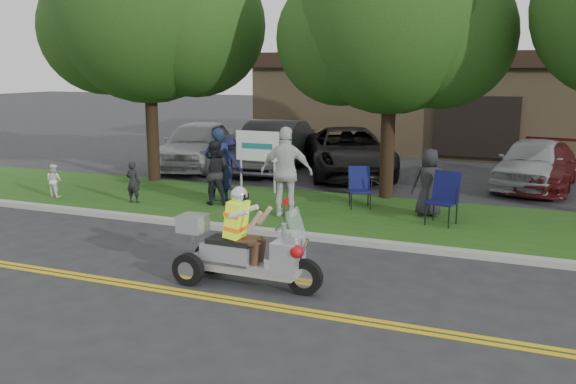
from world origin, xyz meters
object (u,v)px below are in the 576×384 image
at_px(lawn_chair_b, 360,185).
at_px(parked_car_mid, 349,152).
at_px(parked_car_right, 541,166).
at_px(lawn_chair_a, 444,195).
at_px(spectator_adult_right, 287,172).
at_px(parked_car_far_left, 197,144).
at_px(spectator_adult_mid, 214,173).
at_px(parked_car_far_right, 533,163).
at_px(spectator_adult_left, 219,165).
at_px(parked_car_left, 272,146).
at_px(trike_scooter, 242,251).

xyz_separation_m(lawn_chair_b, parked_car_mid, (-1.68, 4.75, 0.10)).
bearing_deg(parked_car_right, lawn_chair_a, -102.08).
bearing_deg(lawn_chair_b, lawn_chair_a, -43.29).
height_order(spectator_adult_right, parked_car_far_left, spectator_adult_right).
bearing_deg(spectator_adult_mid, parked_car_far_right, -157.68).
distance_m(spectator_adult_left, parked_car_far_right, 9.08).
bearing_deg(parked_car_left, spectator_adult_left, -87.23).
xyz_separation_m(spectator_adult_right, parked_car_mid, (-0.39, 6.24, -0.37)).
bearing_deg(parked_car_left, spectator_adult_right, -69.92).
bearing_deg(spectator_adult_left, spectator_adult_mid, 72.32).
relative_size(spectator_adult_right, parked_car_mid, 0.37).
bearing_deg(parked_car_far_right, spectator_adult_right, -119.64).
relative_size(parked_car_right, parked_car_far_right, 1.05).
relative_size(lawn_chair_b, spectator_adult_left, 0.53).
bearing_deg(lawn_chair_b, parked_car_far_right, 29.01).
bearing_deg(parked_car_far_left, trike_scooter, -68.21).
bearing_deg(parked_car_right, parked_car_mid, -172.35).
height_order(trike_scooter, lawn_chair_a, trike_scooter).
distance_m(trike_scooter, lawn_chair_b, 5.65).
bearing_deg(parked_car_left, lawn_chair_a, -46.56).
xyz_separation_m(lawn_chair_a, parked_car_far_left, (-9.02, 4.98, 0.08)).
bearing_deg(parked_car_right, lawn_chair_b, -123.12).
distance_m(lawn_chair_b, spectator_adult_mid, 3.56).
distance_m(spectator_adult_right, parked_car_far_left, 7.98).
height_order(lawn_chair_b, parked_car_left, parked_car_left).
xyz_separation_m(spectator_adult_right, parked_car_far_left, (-5.62, 5.65, -0.31)).
relative_size(spectator_adult_right, parked_car_left, 0.41).
relative_size(lawn_chair_a, spectator_adult_right, 0.56).
bearing_deg(lawn_chair_a, parked_car_far_right, 85.26).
relative_size(parked_car_far_left, parked_car_right, 1.08).
bearing_deg(parked_car_far_right, parked_car_left, -169.60).
relative_size(spectator_adult_mid, parked_car_far_right, 0.37).
distance_m(trike_scooter, spectator_adult_right, 4.28).
bearing_deg(spectator_adult_mid, parked_car_left, -97.05).
xyz_separation_m(lawn_chair_b, spectator_adult_right, (-1.29, -1.50, 0.46)).
distance_m(trike_scooter, parked_car_far_left, 11.79).
xyz_separation_m(trike_scooter, spectator_adult_mid, (-3.04, 4.64, 0.33)).
distance_m(parked_car_right, parked_car_far_right, 0.25).
xyz_separation_m(spectator_adult_mid, parked_car_far_left, (-3.50, 5.16, -0.08)).
bearing_deg(parked_car_right, parked_car_far_right, -157.49).
xyz_separation_m(lawn_chair_a, spectator_adult_mid, (-5.51, -0.19, 0.15)).
distance_m(spectator_adult_right, parked_car_far_right, 8.08).
distance_m(trike_scooter, parked_car_left, 11.02).
bearing_deg(spectator_adult_mid, parked_car_far_left, -71.94).
height_order(parked_car_far_left, parked_car_right, parked_car_far_left).
distance_m(parked_car_left, parked_car_right, 8.37).
distance_m(trike_scooter, parked_car_right, 11.34).
relative_size(lawn_chair_a, parked_car_left, 0.22).
bearing_deg(parked_car_far_left, lawn_chair_a, -40.84).
xyz_separation_m(parked_car_left, parked_car_far_right, (8.14, 0.09, -0.11)).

